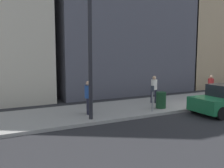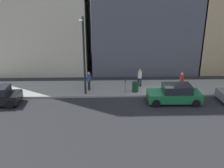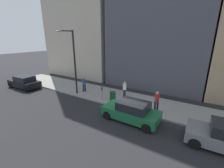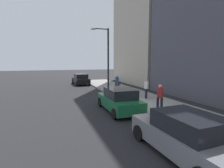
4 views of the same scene
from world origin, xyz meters
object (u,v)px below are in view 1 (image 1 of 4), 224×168
Objects in this scene: streetlamp at (92,33)px; pedestrian_far_corner at (88,96)px; pedestrian_midblock at (154,88)px; trash_bin at (161,100)px; parking_meter at (152,96)px; office_tower_left at (196,12)px; pedestrian_near_meter at (211,86)px.

streetlamp is 3.17m from pedestrian_far_corner.
pedestrian_far_corner is (-0.80, 4.64, 0.00)m from pedestrian_midblock.
trash_bin is at bearing -82.98° from pedestrian_far_corner.
parking_meter is 1.50× the size of trash_bin.
pedestrian_midblock is 4.71m from pedestrian_far_corner.
parking_meter is 3.31m from pedestrian_far_corner.
parking_meter is at bearing 127.54° from office_tower_left.
streetlamp is at bearing -115.93° from pedestrian_midblock.
pedestrian_near_meter reaches higher than trash_bin.
office_tower_left is at bearing 1.24° from pedestrian_near_meter.
pedestrian_near_meter is 1.00× the size of pedestrian_far_corner.
pedestrian_far_corner is at bearing 82.21° from trash_bin.
streetlamp is at bearing 92.81° from parking_meter.
pedestrian_near_meter is 3.75m from pedestrian_midblock.
office_tower_left reaches higher than pedestrian_midblock.
pedestrian_midblock is (1.36, -0.56, 0.49)m from trash_bin.
pedestrian_far_corner is 20.63m from office_tower_left.
trash_bin is 0.54× the size of pedestrian_midblock.
trash_bin is 0.06× the size of office_tower_left.
streetlamp is 3.92× the size of pedestrian_midblock.
pedestrian_far_corner reaches higher than parking_meter.
pedestrian_midblock is 16.57m from office_tower_left.
pedestrian_far_corner is at bearing -128.11° from pedestrian_midblock.
parking_meter is 0.81× the size of pedestrian_near_meter.
office_tower_left reaches higher than pedestrian_near_meter.
streetlamp is 7.22× the size of trash_bin.
streetlamp is at bearing 98.09° from trash_bin.
pedestrian_near_meter reaches higher than parking_meter.
pedestrian_near_meter is at bearing -84.51° from streetlamp.
parking_meter is 1.10m from trash_bin.
pedestrian_far_corner is (1.18, -0.26, -2.93)m from streetlamp.
streetlamp is 3.92× the size of pedestrian_far_corner.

